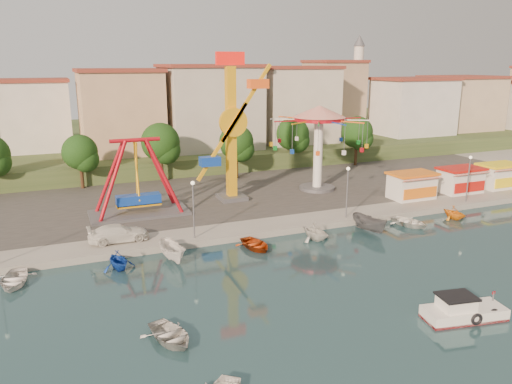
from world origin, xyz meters
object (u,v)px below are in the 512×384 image
cabin_motorboat (462,312)px  kamikaze_tower (234,131)px  rowboat_a (170,335)px  pirate_ship_ride (137,179)px  van (118,233)px  wave_swinger (319,129)px

cabin_motorboat → kamikaze_tower: bearing=107.7°
kamikaze_tower → rowboat_a: kamikaze_tower is taller
kamikaze_tower → cabin_motorboat: size_ratio=3.00×
pirate_ship_ride → kamikaze_tower: (11.22, 1.52, 4.12)m
kamikaze_tower → van: bearing=-147.6°
kamikaze_tower → rowboat_a: bearing=-117.6°
cabin_motorboat → pirate_ship_ride: bearing=127.8°
wave_swinger → cabin_motorboat: size_ratio=2.11×
pirate_ship_ride → cabin_motorboat: bearing=-62.0°
wave_swinger → cabin_motorboat: wave_swinger is taller
kamikaze_tower → van: 18.41m
van → cabin_motorboat: bearing=-139.8°
pirate_ship_ride → wave_swinger: 22.76m
wave_swinger → cabin_motorboat: bearing=-102.4°
kamikaze_tower → rowboat_a: 30.52m
pirate_ship_ride → kamikaze_tower: bearing=7.7°
pirate_ship_ride → kamikaze_tower: kamikaze_tower is taller
wave_swinger → van: (-25.43, -9.69, -6.84)m
van → wave_swinger: bearing=-69.8°
rowboat_a → van: 17.01m
kamikaze_tower → rowboat_a: size_ratio=4.31×
wave_swinger → kamikaze_tower: bearing=-177.0°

